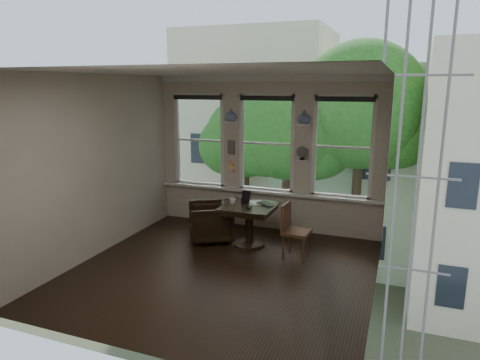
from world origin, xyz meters
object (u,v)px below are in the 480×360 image
at_px(armchair_left, 210,222).
at_px(laptop, 263,205).
at_px(table, 249,226).
at_px(mug, 233,201).
at_px(side_chair_right, 297,232).

relative_size(armchair_left, laptop, 2.23).
distance_m(table, mug, 0.52).
distance_m(armchair_left, side_chair_right, 1.69).
bearing_deg(laptop, table, -127.99).
bearing_deg(armchair_left, side_chair_right, 51.20).
xyz_separation_m(table, mug, (-0.30, -0.03, 0.43)).
distance_m(side_chair_right, mug, 1.29).
height_order(side_chair_right, mug, side_chair_right).
relative_size(table, laptop, 2.57).
bearing_deg(mug, armchair_left, 176.24).
xyz_separation_m(armchair_left, laptop, (0.98, 0.07, 0.41)).
bearing_deg(table, mug, -174.74).
bearing_deg(side_chair_right, table, 78.81).
distance_m(table, armchair_left, 0.76).
bearing_deg(side_chair_right, mug, 83.80).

